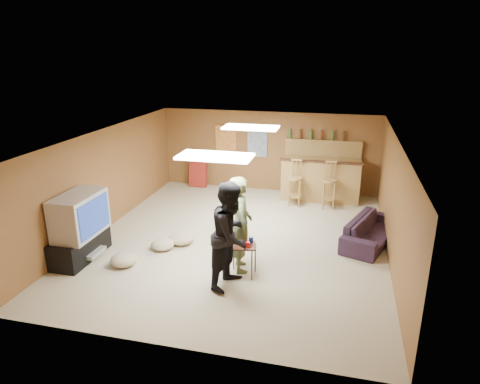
% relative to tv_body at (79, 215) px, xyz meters
% --- Properties ---
extents(ground, '(7.00, 7.00, 0.00)m').
position_rel_tv_body_xyz_m(ground, '(2.65, 1.50, -0.90)').
color(ground, '#B7AC8C').
rests_on(ground, ground).
extents(ceiling, '(6.00, 7.00, 0.02)m').
position_rel_tv_body_xyz_m(ceiling, '(2.65, 1.50, 1.30)').
color(ceiling, silver).
rests_on(ceiling, ground).
extents(wall_back, '(6.00, 0.02, 2.20)m').
position_rel_tv_body_xyz_m(wall_back, '(2.65, 5.00, 0.20)').
color(wall_back, brown).
rests_on(wall_back, ground).
extents(wall_front, '(6.00, 0.02, 2.20)m').
position_rel_tv_body_xyz_m(wall_front, '(2.65, -2.00, 0.20)').
color(wall_front, brown).
rests_on(wall_front, ground).
extents(wall_left, '(0.02, 7.00, 2.20)m').
position_rel_tv_body_xyz_m(wall_left, '(-0.35, 1.50, 0.20)').
color(wall_left, brown).
rests_on(wall_left, ground).
extents(wall_right, '(0.02, 7.00, 2.20)m').
position_rel_tv_body_xyz_m(wall_right, '(5.65, 1.50, 0.20)').
color(wall_right, brown).
rests_on(wall_right, ground).
extents(tv_stand, '(0.55, 1.30, 0.50)m').
position_rel_tv_body_xyz_m(tv_stand, '(-0.07, 0.00, -0.65)').
color(tv_stand, black).
rests_on(tv_stand, ground).
extents(dvd_box, '(0.35, 0.50, 0.08)m').
position_rel_tv_body_xyz_m(dvd_box, '(0.15, 0.00, -0.75)').
color(dvd_box, '#B2B2B7').
rests_on(dvd_box, tv_stand).
extents(tv_body, '(0.60, 1.10, 0.80)m').
position_rel_tv_body_xyz_m(tv_body, '(0.00, 0.00, 0.00)').
color(tv_body, '#B2B2B7').
rests_on(tv_body, tv_stand).
extents(tv_screen, '(0.02, 0.95, 0.65)m').
position_rel_tv_body_xyz_m(tv_screen, '(0.31, 0.00, 0.00)').
color(tv_screen, navy).
rests_on(tv_screen, tv_body).
extents(bar_counter, '(2.00, 0.60, 1.10)m').
position_rel_tv_body_xyz_m(bar_counter, '(4.15, 4.45, -0.35)').
color(bar_counter, olive).
rests_on(bar_counter, ground).
extents(bar_lip, '(2.10, 0.12, 0.05)m').
position_rel_tv_body_xyz_m(bar_lip, '(4.15, 4.20, 0.20)').
color(bar_lip, '#3D1F13').
rests_on(bar_lip, bar_counter).
extents(bar_shelf, '(2.00, 0.18, 0.05)m').
position_rel_tv_body_xyz_m(bar_shelf, '(4.15, 4.90, 0.60)').
color(bar_shelf, olive).
rests_on(bar_shelf, bar_backing).
extents(bar_backing, '(2.00, 0.14, 0.60)m').
position_rel_tv_body_xyz_m(bar_backing, '(4.15, 4.92, 0.30)').
color(bar_backing, olive).
rests_on(bar_backing, bar_counter).
extents(poster_left, '(0.60, 0.03, 0.85)m').
position_rel_tv_body_xyz_m(poster_left, '(1.45, 4.96, 0.45)').
color(poster_left, '#BF3F26').
rests_on(poster_left, wall_back).
extents(poster_right, '(0.55, 0.03, 0.80)m').
position_rel_tv_body_xyz_m(poster_right, '(2.35, 4.96, 0.45)').
color(poster_right, '#334C99').
rests_on(poster_right, wall_back).
extents(folding_chair_stack, '(0.50, 0.26, 0.91)m').
position_rel_tv_body_xyz_m(folding_chair_stack, '(0.65, 4.80, -0.45)').
color(folding_chair_stack, '#A2271D').
rests_on(folding_chair_stack, ground).
extents(ceiling_panel_front, '(1.20, 0.60, 0.04)m').
position_rel_tv_body_xyz_m(ceiling_panel_front, '(2.65, 0.00, 1.27)').
color(ceiling_panel_front, white).
rests_on(ceiling_panel_front, ceiling).
extents(ceiling_panel_back, '(1.20, 0.60, 0.04)m').
position_rel_tv_body_xyz_m(ceiling_panel_back, '(2.65, 2.70, 1.27)').
color(ceiling_panel_back, white).
rests_on(ceiling_panel_back, ceiling).
extents(person_olive, '(0.62, 0.75, 1.76)m').
position_rel_tv_body_xyz_m(person_olive, '(2.99, 0.32, -0.02)').
color(person_olive, '#4C5732').
rests_on(person_olive, ground).
extents(person_black, '(0.91, 1.05, 1.83)m').
position_rel_tv_body_xyz_m(person_black, '(2.98, -0.23, 0.01)').
color(person_black, black).
rests_on(person_black, ground).
extents(sofa, '(1.30, 1.96, 0.53)m').
position_rel_tv_body_xyz_m(sofa, '(5.35, 2.02, -0.63)').
color(sofa, black).
rests_on(sofa, ground).
extents(tray_table, '(0.51, 0.44, 0.58)m').
position_rel_tv_body_xyz_m(tray_table, '(3.08, 0.12, -0.61)').
color(tray_table, '#3D1F13').
rests_on(tray_table, ground).
extents(cup_red_near, '(0.10, 0.10, 0.12)m').
position_rel_tv_body_xyz_m(cup_red_near, '(2.98, 0.17, -0.26)').
color(cup_red_near, red).
rests_on(cup_red_near, tray_table).
extents(cup_red_far, '(0.08, 0.08, 0.10)m').
position_rel_tv_body_xyz_m(cup_red_far, '(3.19, 0.05, -0.27)').
color(cup_red_far, red).
rests_on(cup_red_far, tray_table).
extents(cup_blue, '(0.09, 0.09, 0.11)m').
position_rel_tv_body_xyz_m(cup_blue, '(3.20, 0.25, -0.26)').
color(cup_blue, navy).
rests_on(cup_blue, tray_table).
extents(bar_stool_left, '(0.43, 0.43, 1.06)m').
position_rel_tv_body_xyz_m(bar_stool_left, '(3.55, 3.87, -0.37)').
color(bar_stool_left, olive).
rests_on(bar_stool_left, ground).
extents(bar_stool_right, '(0.38, 0.38, 1.14)m').
position_rel_tv_body_xyz_m(bar_stool_right, '(4.41, 3.88, -0.33)').
color(bar_stool_right, olive).
rests_on(bar_stool_right, ground).
extents(cushion_near_tv, '(0.63, 0.63, 0.24)m').
position_rel_tv_body_xyz_m(cushion_near_tv, '(1.56, 1.07, -0.78)').
color(cushion_near_tv, tan).
rests_on(cushion_near_tv, ground).
extents(cushion_mid, '(0.48, 0.48, 0.21)m').
position_rel_tv_body_xyz_m(cushion_mid, '(1.29, 0.73, -0.80)').
color(cushion_mid, tan).
rests_on(cushion_mid, ground).
extents(cushion_far, '(0.64, 0.64, 0.22)m').
position_rel_tv_body_xyz_m(cushion_far, '(0.86, -0.06, -0.79)').
color(cushion_far, tan).
rests_on(cushion_far, ground).
extents(bottle_row, '(1.48, 0.08, 0.26)m').
position_rel_tv_body_xyz_m(bottle_row, '(3.95, 4.88, 0.75)').
color(bottle_row, '#3F7233').
rests_on(bottle_row, bar_shelf).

